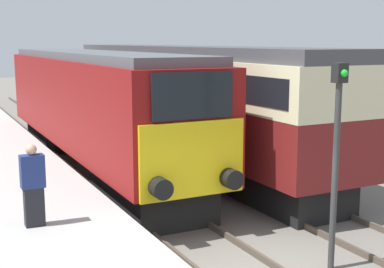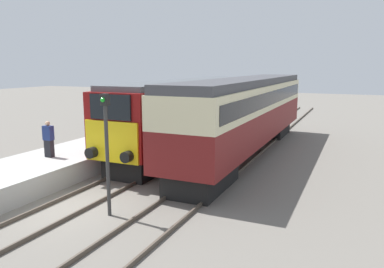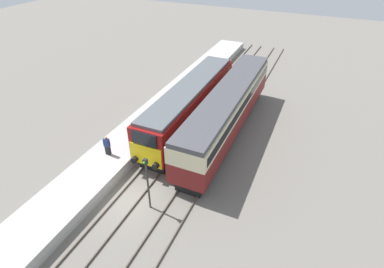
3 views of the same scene
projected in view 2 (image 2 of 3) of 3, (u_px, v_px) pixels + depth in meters
ground_plane at (68, 208)px, 12.84m from camera, size 120.00×120.00×0.00m
platform_left at (122, 144)px, 21.27m from camera, size 3.50×50.00×0.87m
rails_near_track at (144, 170)px, 17.32m from camera, size 1.51×60.00×0.14m
rails_far_track at (213, 178)px, 15.95m from camera, size 1.50×60.00×0.14m
locomotive at (189, 111)px, 21.47m from camera, size 2.70×15.33×4.01m
passenger_carriage at (248, 109)px, 20.22m from camera, size 2.75×17.17×4.17m
person_on_platform at (49, 139)px, 16.28m from camera, size 0.44×0.26×1.59m
signal_post at (107, 145)px, 11.79m from camera, size 0.24×0.28×3.96m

